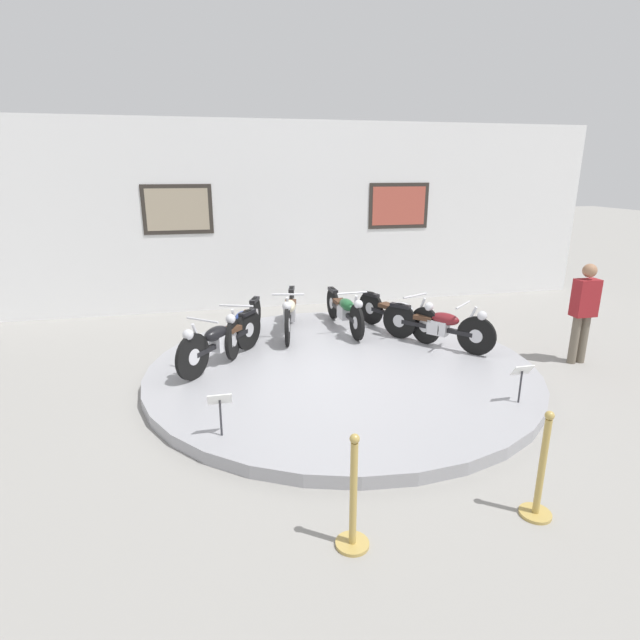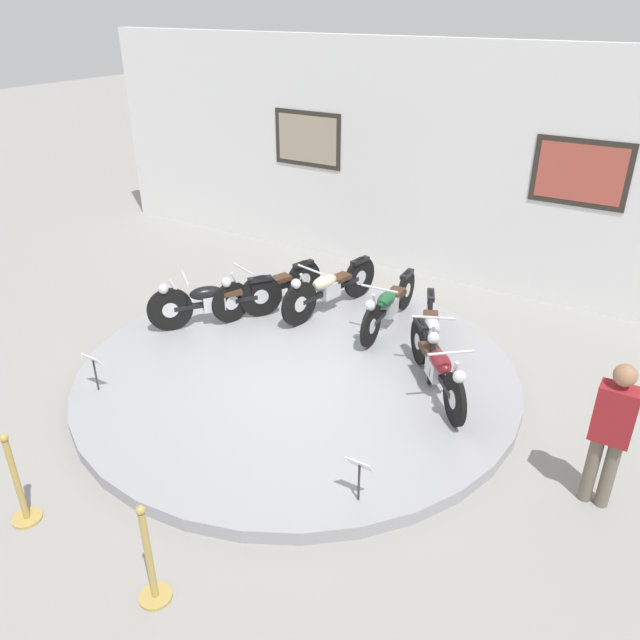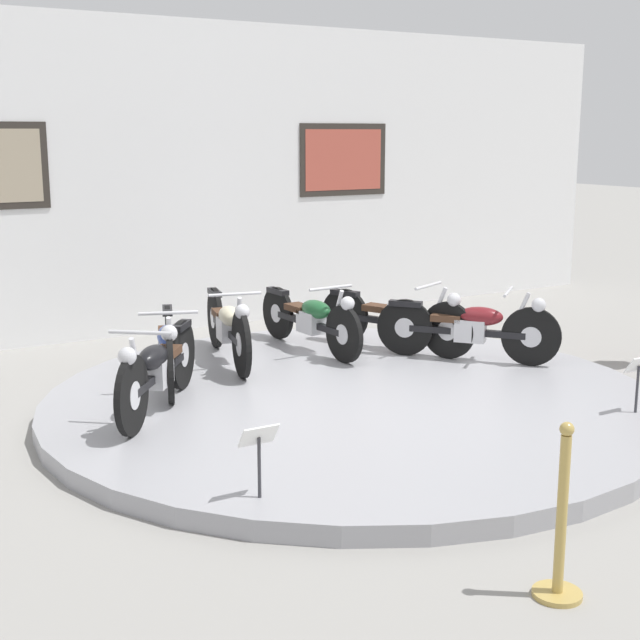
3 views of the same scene
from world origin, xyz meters
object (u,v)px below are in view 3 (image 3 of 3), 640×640
Objects in this scene: motorcycle_maroon at (471,326)px; info_placard_front_centre at (638,372)px; motorcycle_cream at (228,325)px; motorcycle_green at (311,318)px; motorcycle_blue at (169,345)px; info_placard_front_left at (259,445)px; motorcycle_black at (157,367)px; motorcycle_silver at (398,317)px; stanchion_post_left_of_entry at (560,539)px.

info_placard_front_centre is at bearing -87.88° from motorcycle_maroon.
info_placard_front_centre is at bearing -55.36° from motorcycle_cream.
motorcycle_maroon is (2.26, -1.24, -0.02)m from motorcycle_cream.
motorcycle_green is 3.63m from info_placard_front_centre.
motorcycle_green is 1.76m from motorcycle_maroon.
motorcycle_blue is 1.22× the size of motorcycle_maroon.
motorcycle_green is 4.11m from info_placard_front_left.
motorcycle_black is at bearing -135.01° from motorcycle_cream.
motorcycle_silver is (3.10, 0.77, -0.02)m from motorcycle_black.
motorcycle_green is (2.25, 1.24, -0.02)m from motorcycle_black.
motorcycle_silver is (0.85, -0.46, 0.00)m from motorcycle_green.
motorcycle_green is 3.84× the size of info_placard_front_left.
motorcycle_silver is 5.17m from stanchion_post_left_of_entry.
motorcycle_blue is at bearing 62.46° from motorcycle_black.
motorcycle_black is 0.85× the size of motorcycle_blue.
motorcycle_blue is 1.84× the size of stanchion_post_left_of_entry.
motorcycle_cream is 1.01× the size of motorcycle_green.
motorcycle_black is at bearing -117.54° from motorcycle_blue.
motorcycle_green is at bearing 55.39° from info_placard_front_left.
info_placard_front_left is at bearing -111.35° from motorcycle_cream.
motorcycle_maroon is (3.10, -0.77, -0.01)m from motorcycle_blue.
motorcycle_blue is (0.40, 0.77, -0.01)m from motorcycle_black.
motorcycle_blue reaches higher than info_placard_front_left.
info_placard_front_left is 3.66m from info_placard_front_centre.
motorcycle_green is at bearing 111.46° from info_placard_front_centre.
motorcycle_cream is 4.12m from info_placard_front_centre.
motorcycle_black is 3.19m from motorcycle_silver.
motorcycle_silver reaches higher than info_placard_front_left.
motorcycle_green is 0.97m from motorcycle_silver.
info_placard_front_left is (-0.08, -2.14, -0.03)m from motorcycle_black.
info_placard_front_left is at bearing -124.61° from motorcycle_green.
motorcycle_black is 4.01m from stanchion_post_left_of_entry.
motorcycle_silver is (2.70, 0.00, -0.00)m from motorcycle_blue.
stanchion_post_left_of_entry is at bearing -123.69° from motorcycle_maroon.
motorcycle_silver reaches higher than info_placard_front_centre.
motorcycle_blue reaches higher than info_placard_front_centre.
stanchion_post_left_of_entry is (-0.34, -5.14, -0.21)m from motorcycle_cream.
motorcycle_silver is at bearing 99.38° from info_placard_front_centre.
motorcycle_blue is 3.19m from motorcycle_maroon.
motorcycle_blue reaches higher than motorcycle_silver.
motorcycle_cream is at bearing 151.19° from motorcycle_maroon.
info_placard_front_left and info_placard_front_centre have the same top height.
motorcycle_black is at bearing 87.82° from info_placard_front_left.
motorcycle_cream is 3.89× the size of info_placard_front_left.
motorcycle_maroon is at bearing -28.81° from motorcycle_cream.
stanchion_post_left_of_entry is (0.90, -3.90, -0.20)m from motorcycle_black.
motorcycle_silver is (1.86, -0.47, -0.02)m from motorcycle_cream.
motorcycle_cream is 1.94× the size of stanchion_post_left_of_entry.
info_placard_front_centre is (3.66, 0.00, 0.00)m from info_placard_front_left.
motorcycle_green is 3.84× the size of info_placard_front_centre.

